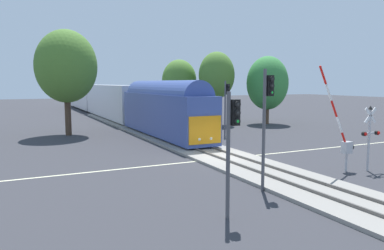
{
  "coord_description": "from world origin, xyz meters",
  "views": [
    {
      "loc": [
        -13.17,
        -22.12,
        5.28
      ],
      "look_at": [
        -0.62,
        3.84,
        2.0
      ],
      "focal_mm": 34.96,
      "sensor_mm": 36.0,
      "label": 1
    }
  ],
  "objects_px": {
    "traffic_signal_far_side": "(227,99)",
    "maple_right_background": "(267,83)",
    "traffic_signal_near_left": "(232,134)",
    "elm_centre_background": "(179,81)",
    "commuter_train": "(111,100)",
    "traffic_signal_median": "(267,110)",
    "oak_behind_train": "(66,67)",
    "crossing_gate_near": "(344,138)",
    "oak_far_right": "(217,76)",
    "crossing_signal_mast": "(370,131)"
  },
  "relations": [
    {
      "from": "commuter_train",
      "to": "elm_centre_background",
      "type": "bearing_deg",
      "value": -55.58
    },
    {
      "from": "maple_right_background",
      "to": "elm_centre_background",
      "type": "xyz_separation_m",
      "value": [
        -9.51,
        6.17,
        0.33
      ]
    },
    {
      "from": "crossing_gate_near",
      "to": "oak_far_right",
      "type": "relative_size",
      "value": 0.68
    },
    {
      "from": "oak_behind_train",
      "to": "crossing_gate_near",
      "type": "bearing_deg",
      "value": -61.89
    },
    {
      "from": "commuter_train",
      "to": "oak_behind_train",
      "type": "distance_m",
      "value": 18.09
    },
    {
      "from": "commuter_train",
      "to": "oak_far_right",
      "type": "relative_size",
      "value": 6.98
    },
    {
      "from": "elm_centre_background",
      "to": "commuter_train",
      "type": "bearing_deg",
      "value": 124.42
    },
    {
      "from": "traffic_signal_median",
      "to": "traffic_signal_near_left",
      "type": "xyz_separation_m",
      "value": [
        -3.51,
        -2.49,
        -0.65
      ]
    },
    {
      "from": "traffic_signal_far_side",
      "to": "elm_centre_background",
      "type": "relative_size",
      "value": 0.66
    },
    {
      "from": "traffic_signal_median",
      "to": "elm_centre_background",
      "type": "relative_size",
      "value": 0.72
    },
    {
      "from": "traffic_signal_near_left",
      "to": "crossing_gate_near",
      "type": "bearing_deg",
      "value": 19.82
    },
    {
      "from": "maple_right_background",
      "to": "traffic_signal_median",
      "type": "bearing_deg",
      "value": -127.14
    },
    {
      "from": "traffic_signal_median",
      "to": "maple_right_background",
      "type": "distance_m",
      "value": 30.38
    },
    {
      "from": "commuter_train",
      "to": "traffic_signal_far_side",
      "type": "relative_size",
      "value": 11.62
    },
    {
      "from": "crossing_signal_mast",
      "to": "traffic_signal_far_side",
      "type": "relative_size",
      "value": 0.72
    },
    {
      "from": "oak_behind_train",
      "to": "commuter_train",
      "type": "bearing_deg",
      "value": 62.47
    },
    {
      "from": "crossing_signal_mast",
      "to": "traffic_signal_median",
      "type": "xyz_separation_m",
      "value": [
        -8.05,
        -0.63,
        1.57
      ]
    },
    {
      "from": "crossing_signal_mast",
      "to": "elm_centre_background",
      "type": "bearing_deg",
      "value": 88.51
    },
    {
      "from": "commuter_train",
      "to": "oak_behind_train",
      "type": "xyz_separation_m",
      "value": [
        -8.14,
        -15.62,
        4.13
      ]
    },
    {
      "from": "traffic_signal_far_side",
      "to": "oak_behind_train",
      "type": "distance_m",
      "value": 16.2
    },
    {
      "from": "traffic_signal_far_side",
      "to": "traffic_signal_median",
      "type": "bearing_deg",
      "value": -115.19
    },
    {
      "from": "commuter_train",
      "to": "traffic_signal_median",
      "type": "bearing_deg",
      "value": -93.05
    },
    {
      "from": "traffic_signal_near_left",
      "to": "elm_centre_background",
      "type": "xyz_separation_m",
      "value": [
        12.33,
        32.87,
        2.23
      ]
    },
    {
      "from": "traffic_signal_median",
      "to": "elm_centre_background",
      "type": "height_order",
      "value": "elm_centre_background"
    },
    {
      "from": "crossing_signal_mast",
      "to": "elm_centre_background",
      "type": "distance_m",
      "value": 29.92
    },
    {
      "from": "maple_right_background",
      "to": "oak_behind_train",
      "type": "relative_size",
      "value": 0.82
    },
    {
      "from": "crossing_gate_near",
      "to": "elm_centre_background",
      "type": "xyz_separation_m",
      "value": [
        2.32,
        29.26,
        3.53
      ]
    },
    {
      "from": "oak_behind_train",
      "to": "oak_far_right",
      "type": "bearing_deg",
      "value": 5.68
    },
    {
      "from": "oak_far_right",
      "to": "traffic_signal_near_left",
      "type": "bearing_deg",
      "value": -118.48
    },
    {
      "from": "crossing_gate_near",
      "to": "maple_right_background",
      "type": "relative_size",
      "value": 0.72
    },
    {
      "from": "commuter_train",
      "to": "oak_behind_train",
      "type": "relative_size",
      "value": 6.05
    },
    {
      "from": "elm_centre_background",
      "to": "oak_behind_train",
      "type": "xyz_separation_m",
      "value": [
        -14.82,
        -5.86,
        1.32
      ]
    },
    {
      "from": "elm_centre_background",
      "to": "oak_far_right",
      "type": "bearing_deg",
      "value": -50.88
    },
    {
      "from": "commuter_train",
      "to": "traffic_signal_median",
      "type": "distance_m",
      "value": 40.2
    },
    {
      "from": "traffic_signal_near_left",
      "to": "maple_right_background",
      "type": "bearing_deg",
      "value": 50.71
    },
    {
      "from": "crossing_gate_near",
      "to": "maple_right_background",
      "type": "bearing_deg",
      "value": 62.86
    },
    {
      "from": "commuter_train",
      "to": "maple_right_background",
      "type": "distance_m",
      "value": 22.85
    },
    {
      "from": "crossing_gate_near",
      "to": "elm_centre_background",
      "type": "bearing_deg",
      "value": 85.46
    },
    {
      "from": "traffic_signal_median",
      "to": "elm_centre_background",
      "type": "bearing_deg",
      "value": 73.81
    },
    {
      "from": "traffic_signal_median",
      "to": "oak_far_right",
      "type": "height_order",
      "value": "oak_far_right"
    },
    {
      "from": "crossing_signal_mast",
      "to": "traffic_signal_median",
      "type": "relative_size",
      "value": 0.66
    },
    {
      "from": "crossing_signal_mast",
      "to": "traffic_signal_far_side",
      "type": "xyz_separation_m",
      "value": [
        -0.0,
        16.47,
        1.26
      ]
    },
    {
      "from": "traffic_signal_median",
      "to": "oak_behind_train",
      "type": "relative_size",
      "value": 0.57
    },
    {
      "from": "commuter_train",
      "to": "oak_behind_train",
      "type": "bearing_deg",
      "value": -117.53
    },
    {
      "from": "crossing_gate_near",
      "to": "elm_centre_background",
      "type": "distance_m",
      "value": 29.56
    },
    {
      "from": "traffic_signal_far_side",
      "to": "maple_right_background",
      "type": "height_order",
      "value": "maple_right_background"
    },
    {
      "from": "traffic_signal_median",
      "to": "oak_behind_train",
      "type": "height_order",
      "value": "oak_behind_train"
    },
    {
      "from": "oak_far_right",
      "to": "maple_right_background",
      "type": "bearing_deg",
      "value": -18.81
    },
    {
      "from": "traffic_signal_far_side",
      "to": "maple_right_background",
      "type": "xyz_separation_m",
      "value": [
        10.29,
        7.1,
        1.55
      ]
    },
    {
      "from": "crossing_signal_mast",
      "to": "elm_centre_background",
      "type": "relative_size",
      "value": 0.47
    }
  ]
}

